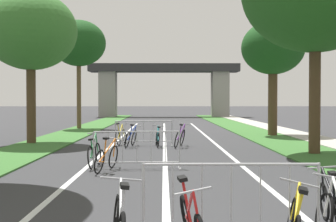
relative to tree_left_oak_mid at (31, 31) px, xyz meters
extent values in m
cube|color=#386B2D|center=(0.59, 7.20, -4.87)|extent=(2.38, 60.06, 0.05)
cube|color=#386B2D|center=(11.06, 7.20, -4.87)|extent=(2.38, 60.06, 0.05)
cube|color=#ADA89E|center=(13.11, 7.20, -4.86)|extent=(1.73, 60.06, 0.08)
cube|color=silver|center=(5.83, 0.00, -4.89)|extent=(0.14, 34.75, 0.01)
cube|color=silver|center=(8.05, 0.00, -4.89)|extent=(0.14, 34.75, 0.01)
cube|color=silver|center=(3.60, 0.00, -4.89)|extent=(0.14, 34.75, 0.01)
cube|color=#2D2D30|center=(5.83, 32.27, 0.77)|extent=(17.22, 3.03, 0.89)
cube|color=gray|center=(-0.67, 32.27, -2.29)|extent=(1.89, 2.40, 5.22)
cube|color=gray|center=(12.32, 32.27, -2.29)|extent=(1.89, 2.40, 5.22)
cylinder|color=#4C3823|center=(0.00, 0.00, -3.18)|extent=(0.40, 0.40, 3.42)
ellipsoid|color=#38702D|center=(0.00, 0.00, 0.03)|extent=(4.01, 4.01, 3.41)
cylinder|color=brown|center=(0.15, 10.20, -2.72)|extent=(0.29, 0.29, 4.35)
ellipsoid|color=#194719|center=(0.15, 10.20, 0.80)|extent=(3.58, 3.58, 3.05)
cylinder|color=#4C3823|center=(11.06, -4.00, -2.98)|extent=(0.40, 0.40, 3.83)
cylinder|color=#4C3823|center=(11.59, 4.18, -3.17)|extent=(0.49, 0.49, 3.45)
ellipsoid|color=#194719|center=(11.59, 4.18, -0.19)|extent=(3.35, 3.35, 2.85)
cylinder|color=#ADADB2|center=(5.51, -13.58, -4.37)|extent=(0.04, 0.04, 1.05)
cylinder|color=#ADADB2|center=(7.88, -13.57, -4.37)|extent=(0.04, 0.04, 1.05)
cylinder|color=#ADADB2|center=(6.69, -13.57, -3.87)|extent=(2.37, 0.05, 0.04)
cylinder|color=#ADADB2|center=(5.90, -13.58, -4.28)|extent=(0.02, 0.02, 0.87)
cylinder|color=#ADADB2|center=(6.30, -13.58, -4.28)|extent=(0.02, 0.02, 0.87)
cylinder|color=#ADADB2|center=(6.69, -13.57, -4.28)|extent=(0.02, 0.02, 0.87)
cylinder|color=#ADADB2|center=(7.09, -13.57, -4.28)|extent=(0.02, 0.02, 0.87)
cylinder|color=#ADADB2|center=(7.48, -13.57, -4.28)|extent=(0.02, 0.02, 0.87)
cylinder|color=#ADADB2|center=(3.86, -7.28, -4.37)|extent=(0.04, 0.04, 1.05)
cube|color=#ADADB2|center=(3.86, -7.28, -4.88)|extent=(0.08, 0.44, 0.03)
cylinder|color=#ADADB2|center=(6.22, -7.15, -4.37)|extent=(0.04, 0.04, 1.05)
cube|color=#ADADB2|center=(6.22, -7.15, -4.88)|extent=(0.08, 0.44, 0.03)
cylinder|color=#ADADB2|center=(5.04, -7.21, -3.87)|extent=(2.37, 0.16, 0.04)
cylinder|color=#ADADB2|center=(5.04, -7.21, -4.72)|extent=(2.37, 0.16, 0.04)
cylinder|color=#ADADB2|center=(4.25, -7.25, -4.28)|extent=(0.02, 0.02, 0.87)
cylinder|color=#ADADB2|center=(4.65, -7.23, -4.28)|extent=(0.02, 0.02, 0.87)
cylinder|color=#ADADB2|center=(5.04, -7.21, -4.28)|extent=(0.02, 0.02, 0.87)
cylinder|color=#ADADB2|center=(5.43, -7.19, -4.28)|extent=(0.02, 0.02, 0.87)
cylinder|color=#ADADB2|center=(5.83, -7.17, -4.28)|extent=(0.02, 0.02, 0.87)
cylinder|color=#ADADB2|center=(3.76, -0.84, -4.37)|extent=(0.04, 0.04, 1.05)
cube|color=#ADADB2|center=(3.76, -0.84, -4.88)|extent=(0.06, 0.44, 0.03)
cylinder|color=#ADADB2|center=(6.13, -0.86, -4.37)|extent=(0.04, 0.04, 1.05)
cube|color=#ADADB2|center=(6.13, -0.86, -4.88)|extent=(0.06, 0.44, 0.03)
cylinder|color=#ADADB2|center=(4.94, -0.85, -3.87)|extent=(2.37, 0.06, 0.04)
cylinder|color=#ADADB2|center=(4.94, -0.85, -4.72)|extent=(2.37, 0.06, 0.04)
cylinder|color=#ADADB2|center=(4.16, -0.85, -4.28)|extent=(0.02, 0.02, 0.87)
cylinder|color=#ADADB2|center=(4.55, -0.85, -4.28)|extent=(0.02, 0.02, 0.87)
cylinder|color=#ADADB2|center=(4.94, -0.85, -4.28)|extent=(0.02, 0.02, 0.87)
cylinder|color=#ADADB2|center=(5.34, -0.86, -4.28)|extent=(0.02, 0.02, 0.87)
cylinder|color=#ADADB2|center=(5.73, -0.86, -4.28)|extent=(0.02, 0.02, 0.87)
torus|color=black|center=(7.47, -13.67, -4.59)|extent=(0.31, 0.64, 0.61)
cylinder|color=gold|center=(7.40, -14.17, -4.34)|extent=(0.37, 0.89, 0.54)
cylinder|color=gold|center=(7.36, -14.35, -4.34)|extent=(0.15, 0.15, 0.59)
cylinder|color=gold|center=(7.52, -13.71, -4.34)|extent=(0.13, 0.12, 0.51)
cube|color=black|center=(7.41, -14.40, -4.05)|extent=(0.16, 0.26, 0.07)
cylinder|color=#99999E|center=(7.56, -13.75, -4.09)|extent=(0.50, 0.15, 0.13)
torus|color=black|center=(4.34, -1.80, -4.57)|extent=(0.29, 0.68, 0.66)
torus|color=black|center=(4.53, -0.74, -4.57)|extent=(0.29, 0.68, 0.66)
cylinder|color=#1E389E|center=(4.49, -1.30, -4.30)|extent=(0.33, 1.02, 0.56)
cylinder|color=#1E389E|center=(4.45, -1.50, -4.30)|extent=(0.17, 0.15, 0.64)
cylinder|color=#1E389E|center=(4.37, -1.62, -4.59)|extent=(0.08, 0.35, 0.08)
cylinder|color=#1E389E|center=(4.58, -0.77, -4.30)|extent=(0.14, 0.11, 0.53)
cube|color=black|center=(4.51, -1.55, -3.99)|extent=(0.15, 0.26, 0.07)
cylinder|color=#99999E|center=(4.63, -0.80, -4.04)|extent=(0.45, 0.10, 0.12)
torus|color=black|center=(8.31, -12.58, -4.60)|extent=(0.17, 0.61, 0.60)
cylinder|color=black|center=(8.22, -13.10, -4.32)|extent=(0.11, 0.96, 0.58)
cylinder|color=black|center=(8.20, -13.29, -4.34)|extent=(0.11, 0.11, 0.61)
cylinder|color=black|center=(8.28, -12.61, -4.32)|extent=(0.10, 0.09, 0.55)
cube|color=black|center=(8.17, -13.32, -4.04)|extent=(0.13, 0.25, 0.06)
cylinder|color=#99999E|center=(8.25, -12.63, -4.05)|extent=(0.44, 0.08, 0.07)
torus|color=black|center=(5.15, -13.55, -4.58)|extent=(0.21, 0.64, 0.63)
cylinder|color=#B7B7BC|center=(5.25, -14.07, -4.32)|extent=(0.13, 0.97, 0.56)
cylinder|color=#B7B7BC|center=(5.28, -14.25, -4.32)|extent=(0.13, 0.11, 0.62)
cylinder|color=#B7B7BC|center=(5.18, -13.57, -4.32)|extent=(0.11, 0.09, 0.53)
cube|color=black|center=(5.32, -14.28, -4.02)|extent=(0.14, 0.25, 0.06)
cylinder|color=#99999E|center=(5.21, -13.59, -4.06)|extent=(0.55, 0.11, 0.09)
torus|color=black|center=(4.13, -8.11, -4.58)|extent=(0.28, 0.65, 0.64)
torus|color=black|center=(4.38, -7.10, -4.58)|extent=(0.28, 0.65, 0.64)
cylinder|color=orange|center=(4.28, -7.64, -4.32)|extent=(0.35, 0.97, 0.55)
cylinder|color=orange|center=(4.24, -7.83, -4.31)|extent=(0.12, 0.14, 0.64)
cylinder|color=orange|center=(4.17, -7.94, -4.60)|extent=(0.10, 0.33, 0.08)
cylinder|color=orange|center=(4.41, -7.13, -4.32)|extent=(0.11, 0.11, 0.52)
cube|color=black|center=(4.28, -7.87, -3.99)|extent=(0.16, 0.26, 0.06)
cylinder|color=#99999E|center=(4.44, -7.17, -4.06)|extent=(0.47, 0.14, 0.10)
torus|color=black|center=(7.94, -13.61, -4.56)|extent=(0.20, 0.68, 0.66)
cylinder|color=silver|center=(7.98, -13.64, -4.29)|extent=(0.14, 0.10, 0.54)
cylinder|color=#99999E|center=(8.03, -13.67, -4.03)|extent=(0.53, 0.06, 0.12)
torus|color=black|center=(5.57, -1.78, -4.59)|extent=(0.14, 0.62, 0.61)
torus|color=black|center=(5.49, -0.82, -4.59)|extent=(0.14, 0.62, 0.61)
cylinder|color=#197A7F|center=(5.55, -1.32, -4.33)|extent=(0.07, 0.94, 0.56)
cylinder|color=#197A7F|center=(5.57, -1.51, -4.36)|extent=(0.10, 0.11, 0.56)
cylinder|color=#197A7F|center=(5.55, -1.63, -4.61)|extent=(0.06, 0.31, 0.07)
cylinder|color=#197A7F|center=(5.51, -0.84, -4.33)|extent=(0.10, 0.09, 0.53)
cube|color=black|center=(5.59, -1.54, -4.08)|extent=(0.12, 0.25, 0.06)
cylinder|color=#99999E|center=(5.54, -0.86, -4.06)|extent=(0.50, 0.07, 0.07)
torus|color=black|center=(3.78, -7.34, -4.57)|extent=(0.14, 0.66, 0.65)
torus|color=black|center=(3.85, -6.38, -4.57)|extent=(0.14, 0.66, 0.65)
cylinder|color=#1E7238|center=(3.78, -6.88, -4.26)|extent=(0.04, 0.94, 0.65)
cylinder|color=#1E7238|center=(3.78, -7.06, -4.35)|extent=(0.11, 0.11, 0.53)
cylinder|color=#1E7238|center=(3.80, -7.18, -4.59)|extent=(0.05, 0.31, 0.08)
cylinder|color=#1E7238|center=(3.82, -6.40, -4.26)|extent=(0.11, 0.09, 0.62)
cube|color=black|center=(3.75, -7.09, -4.09)|extent=(0.12, 0.25, 0.06)
cylinder|color=#99999E|center=(3.78, -6.42, -3.95)|extent=(0.50, 0.06, 0.08)
torus|color=black|center=(6.09, -13.57, -4.59)|extent=(0.23, 0.64, 0.62)
cylinder|color=red|center=(6.10, -14.05, -4.31)|extent=(0.06, 0.99, 0.59)
cylinder|color=red|center=(6.08, -13.86, -4.32)|extent=(0.16, 0.10, 0.63)
cylinder|color=red|center=(6.11, -13.73, -4.61)|extent=(0.08, 0.33, 0.07)
cylinder|color=red|center=(6.17, -14.56, -4.31)|extent=(0.14, 0.08, 0.56)
cube|color=black|center=(6.02, -13.84, -4.01)|extent=(0.14, 0.25, 0.07)
cylinder|color=#99999E|center=(6.11, -14.54, -4.03)|extent=(0.43, 0.08, 0.10)
torus|color=black|center=(6.31, -1.90, -4.55)|extent=(0.34, 0.72, 0.69)
torus|color=black|center=(6.57, -0.88, -4.55)|extent=(0.34, 0.72, 0.69)
cylinder|color=#662884|center=(6.49, -1.43, -4.26)|extent=(0.40, 0.98, 0.61)
cylinder|color=#662884|center=(6.44, -1.63, -4.29)|extent=(0.16, 0.15, 0.64)
cylinder|color=#662884|center=(6.35, -1.74, -4.58)|extent=(0.10, 0.34, 0.08)
cylinder|color=#662884|center=(6.62, -0.92, -4.26)|extent=(0.15, 0.12, 0.59)
cube|color=black|center=(6.49, -1.68, -3.97)|extent=(0.16, 0.26, 0.07)
cylinder|color=#99999E|center=(6.67, -0.96, -3.97)|extent=(0.49, 0.15, 0.13)
torus|color=black|center=(3.88, -0.87, -4.58)|extent=(0.24, 0.64, 0.62)
torus|color=black|center=(4.05, 0.12, -4.58)|extent=(0.24, 0.64, 0.62)
cylinder|color=gold|center=(3.92, -0.40, -4.32)|extent=(0.13, 0.98, 0.57)
cylinder|color=gold|center=(3.89, -0.59, -4.31)|extent=(0.16, 0.10, 0.65)
cylinder|color=gold|center=(3.91, -0.72, -4.61)|extent=(0.09, 0.32, 0.07)
cylinder|color=gold|center=(4.01, 0.10, -4.32)|extent=(0.13, 0.08, 0.54)
cube|color=black|center=(3.83, -0.61, -3.99)|extent=(0.15, 0.25, 0.06)
cylinder|color=#99999E|center=(3.96, 0.08, -4.05)|extent=(0.50, 0.11, 0.10)
camera|label=1|loc=(5.78, -19.56, -3.01)|focal=47.88mm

